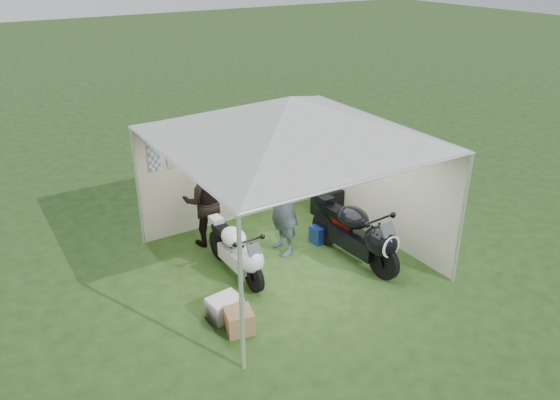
# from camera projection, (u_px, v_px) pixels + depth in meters

# --- Properties ---
(ground) EXTENTS (80.00, 80.00, 0.00)m
(ground) POSITION_uv_depth(u_px,v_px,m) (289.00, 261.00, 9.81)
(ground) COLOR #254417
(ground) RESTS_ON ground
(canopy_tent) EXTENTS (5.66, 5.66, 3.00)m
(canopy_tent) POSITION_uv_depth(u_px,v_px,m) (289.00, 122.00, 8.74)
(canopy_tent) COLOR silver
(canopy_tent) RESTS_ON ground
(motorcycle_white) EXTENTS (0.41, 1.78, 0.87)m
(motorcycle_white) POSITION_uv_depth(u_px,v_px,m) (238.00, 251.00, 9.16)
(motorcycle_white) COLOR black
(motorcycle_white) RESTS_ON ground
(motorcycle_black) EXTENTS (0.57, 2.13, 1.05)m
(motorcycle_black) POSITION_uv_depth(u_px,v_px,m) (359.00, 233.00, 9.52)
(motorcycle_black) COLOR black
(motorcycle_black) RESTS_ON ground
(paddock_stand) EXTENTS (0.47, 0.31, 0.34)m
(paddock_stand) POSITION_uv_depth(u_px,v_px,m) (322.00, 233.00, 10.40)
(paddock_stand) COLOR blue
(paddock_stand) RESTS_ON ground
(person_dark_jacket) EXTENTS (1.03, 0.94, 1.73)m
(person_dark_jacket) POSITION_uv_depth(u_px,v_px,m) (205.00, 201.00, 10.05)
(person_dark_jacket) COLOR black
(person_dark_jacket) RESTS_ON ground
(person_blue_jacket) EXTENTS (0.51, 0.75, 2.02)m
(person_blue_jacket) POSITION_uv_depth(u_px,v_px,m) (284.00, 202.00, 9.70)
(person_blue_jacket) COLOR slate
(person_blue_jacket) RESTS_ON ground
(equipment_box) EXTENTS (0.57, 0.46, 0.55)m
(equipment_box) POSITION_uv_depth(u_px,v_px,m) (327.00, 202.00, 11.42)
(equipment_box) COLOR black
(equipment_box) RESTS_ON ground
(crate_0) EXTENTS (0.52, 0.43, 0.32)m
(crate_0) POSITION_uv_depth(u_px,v_px,m) (225.00, 307.00, 8.27)
(crate_0) COLOR silver
(crate_0) RESTS_ON ground
(crate_1) EXTENTS (0.46, 0.46, 0.35)m
(crate_1) POSITION_uv_depth(u_px,v_px,m) (239.00, 321.00, 7.95)
(crate_1) COLOR olive
(crate_1) RESTS_ON ground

